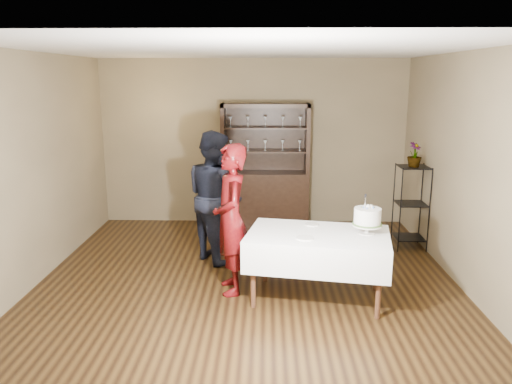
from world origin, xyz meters
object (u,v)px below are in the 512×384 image
Objects in this scene: man at (215,196)px; potted_plant at (415,155)px; china_hutch at (265,186)px; cake_table at (318,249)px; plant_etagere at (411,204)px; woman at (231,219)px; cake at (367,218)px.

man is 2.81m from potted_plant.
china_hutch reaches higher than cake_table.
man reaches higher than plant_etagere.
woman is 3.84× the size of cake.
cake_table is 0.95× the size of man.
plant_etagere and cake have the same top height.
china_hutch is 2.64m from woman.
potted_plant is at bearing 60.55° from cake.
cake reaches higher than cake_table.
woman is at bearing -147.63° from plant_etagere.
plant_etagere is (2.08, -1.05, -0.01)m from china_hutch.
woman is at bearing 172.82° from cake.
cake is at bearing 71.21° from woman.
cake_table is (0.59, -2.79, -0.09)m from china_hutch.
woman is at bearing -98.10° from china_hutch.
woman is 1.08m from man.
potted_plant is (-0.01, -0.04, 0.71)m from plant_etagere.
cake_table is at bearing -78.11° from china_hutch.
cake is (0.52, 0.00, 0.36)m from cake_table.
potted_plant is (2.44, 1.51, 0.51)m from woman.
china_hutch is 2.44m from potted_plant.
woman is at bearing -148.21° from potted_plant.
man is at bearing -169.44° from plant_etagere.
cake is (-0.97, -1.74, 0.28)m from plant_etagere.
plant_etagere is 2.01m from cake.
cake_table is 3.73× the size of cake.
cake is at bearing -119.45° from potted_plant.
cake is at bearing -162.11° from man.
woman reaches higher than cake_table.
plant_etagere is 2.29m from cake_table.
man is (-2.74, -0.51, 0.22)m from plant_etagere.
china_hutch is 1.71m from man.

